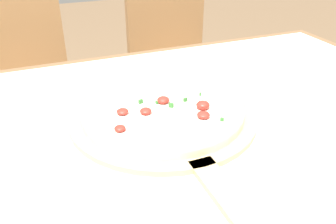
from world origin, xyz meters
name	(u,v)px	position (x,y,z in m)	size (l,w,h in m)	color
dining_table	(181,172)	(0.00, 0.00, 0.68)	(1.49, 1.04, 0.77)	brown
towel_cloth	(182,134)	(0.00, 0.00, 0.77)	(1.41, 0.96, 0.00)	white
pizza_peel	(167,120)	(-0.01, 0.05, 0.78)	(0.41, 0.64, 0.01)	tan
pizza	(163,108)	(-0.01, 0.07, 0.80)	(0.35, 0.35, 0.04)	beige
chair_left	(26,93)	(-0.31, 0.90, 0.52)	(0.42, 0.42, 0.89)	#A37547
chair_right	(173,70)	(0.36, 0.90, 0.52)	(0.41, 0.41, 0.89)	#A37547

